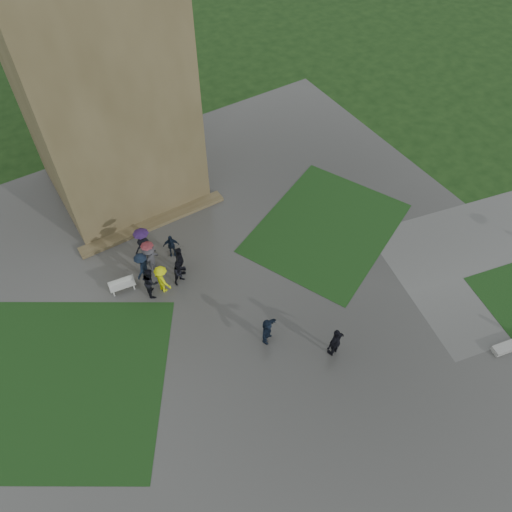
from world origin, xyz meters
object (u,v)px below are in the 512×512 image
tower (90,47)px  pedestrian_near (335,342)px  bench (122,285)px  pedestrian_mid (267,331)px

tower → pedestrian_near: bearing=-77.2°
bench → pedestrian_mid: size_ratio=0.87×
pedestrian_mid → bench: bearing=89.3°
tower → pedestrian_mid: bearing=-84.2°
pedestrian_mid → pedestrian_near: 3.27m
bench → pedestrian_mid: pedestrian_mid is taller
bench → tower: bearing=74.5°
tower → pedestrian_near: size_ratio=9.51×
pedestrian_mid → tower: bearing=58.8°
bench → pedestrian_near: 11.39m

